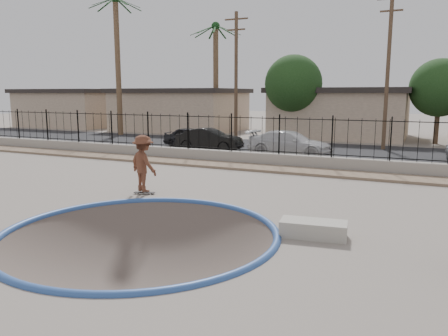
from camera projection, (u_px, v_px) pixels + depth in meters
ground at (288, 182)px, 22.78m from camera, size 120.00×120.00×2.20m
bowl_pit at (140, 234)px, 10.96m from camera, size 6.84×6.84×1.80m
coping_ring at (140, 234)px, 10.96m from camera, size 7.04×7.04×0.20m
rock_strip at (271, 169)px, 20.08m from camera, size 42.00×1.60×0.11m
retaining_wall at (279, 160)px, 21.02m from camera, size 42.00×0.45×0.60m
fence at (279, 135)px, 20.82m from camera, size 40.00×0.04×1.80m
street at (312, 150)px, 27.06m from camera, size 90.00×8.00×0.04m
house_west_far at (75, 107)px, 46.81m from camera, size 10.60×8.60×3.90m
house_west at (180, 109)px, 41.43m from camera, size 11.60×8.60×3.90m
house_center at (341, 112)px, 35.23m from camera, size 10.60×8.60×3.90m
palm_left at (117, 37)px, 35.43m from camera, size 2.30×2.30×11.30m
palm_mid at (216, 54)px, 36.33m from camera, size 2.30×2.30×9.30m
utility_pole_left at (236, 76)px, 30.54m from camera, size 1.70×0.24×9.00m
utility_pole_mid at (388, 69)px, 26.36m from camera, size 1.70×0.24×9.50m
street_tree_left at (293, 84)px, 32.96m from camera, size 4.32×4.32×6.36m
street_tree_mid at (440, 88)px, 29.78m from camera, size 3.96×3.96×5.83m
skater at (144, 166)px, 15.10m from camera, size 1.45×1.14×1.97m
skateboard at (144, 193)px, 15.26m from camera, size 0.75×0.40×0.06m
concrete_ledge at (313, 229)px, 10.69m from camera, size 1.68×0.91×0.40m
car_a at (193, 137)px, 28.18m from camera, size 3.84×1.67×1.29m
car_b at (209, 139)px, 26.55m from camera, size 4.17×1.78×1.34m
car_c at (290, 143)px, 24.26m from camera, size 4.83×2.09×1.38m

